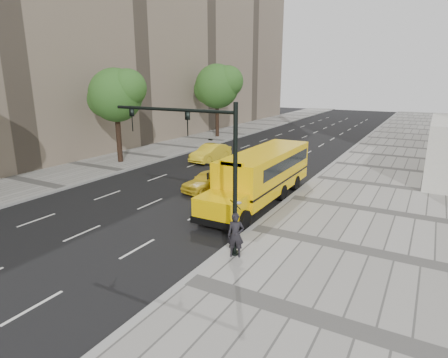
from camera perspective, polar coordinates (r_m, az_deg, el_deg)
The scene contains 12 objects.
ground at distance 26.08m, azimuth -2.41°, elevation -1.04°, with size 140.00×140.00×0.00m, color black.
sidewalk_museum at distance 22.50m, azimuth 24.71°, elevation -4.94°, with size 12.00×140.00×0.15m, color gray.
sidewalk_far at distance 33.02m, azimuth -18.89°, elevation 1.75°, with size 6.00×140.00×0.15m, color gray.
curb_museum at distance 23.59m, azimuth 10.11°, elevation -2.84°, with size 0.30×140.00×0.15m, color gray.
curb_far at distance 30.89m, azimuth -15.15°, elevation 1.16°, with size 0.30×140.00×0.15m, color gray.
tree_b at distance 33.41m, azimuth -16.08°, elevation 12.24°, with size 5.03×4.47×8.10m.
tree_c at distance 46.88m, azimuth -0.96°, elevation 13.99°, with size 6.01×5.34×8.93m.
school_bus at distance 22.86m, azimuth 6.04°, elevation 1.14°, with size 2.96×11.56×3.19m.
taxi_near at distance 24.85m, azimuth -2.40°, elevation -0.23°, with size 1.61×4.00×1.36m, color yellow.
taxi_far at distance 33.69m, azimuth -2.05°, elevation 4.01°, with size 1.60×4.60×1.52m, color yellow.
pedestrian at distance 15.40m, azimuth 1.80°, elevation -8.53°, with size 0.68×0.45×1.87m, color black.
traffic_signal at distance 15.32m, azimuth -2.94°, elevation 3.16°, with size 6.18×0.36×6.40m.
Camera 1 is at (13.20, -21.28, 7.28)m, focal length 30.00 mm.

